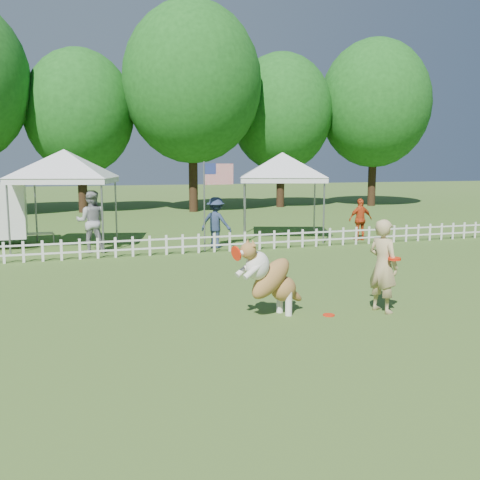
% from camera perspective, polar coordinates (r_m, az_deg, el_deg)
% --- Properties ---
extents(ground, '(120.00, 120.00, 0.00)m').
position_cam_1_polar(ground, '(10.08, 6.90, -7.59)').
color(ground, '#335D1D').
rests_on(ground, ground).
extents(picket_fence, '(22.00, 0.08, 0.60)m').
position_cam_1_polar(picket_fence, '(16.48, -3.59, -0.32)').
color(picket_fence, silver).
rests_on(picket_fence, ground).
extents(handler, '(0.57, 0.72, 1.73)m').
position_cam_1_polar(handler, '(10.17, 15.02, -2.68)').
color(handler, tan).
rests_on(handler, ground).
extents(dog, '(1.44, 0.83, 1.41)m').
position_cam_1_polar(dog, '(9.54, 3.41, -4.08)').
color(dog, brown).
rests_on(dog, ground).
extents(frisbee_on_turf, '(0.23, 0.23, 0.02)m').
position_cam_1_polar(frisbee_on_turf, '(9.89, 9.45, -7.90)').
color(frisbee_on_turf, red).
rests_on(frisbee_on_turf, ground).
extents(canopy_tent_left, '(3.65, 3.65, 3.11)m').
position_cam_1_polar(canopy_tent_left, '(18.35, -18.06, 4.11)').
color(canopy_tent_left, silver).
rests_on(canopy_tent_left, ground).
extents(canopy_tent_right, '(3.79, 3.79, 3.06)m').
position_cam_1_polar(canopy_tent_right, '(19.70, 4.49, 4.65)').
color(canopy_tent_right, silver).
rests_on(canopy_tent_right, ground).
extents(flag_pole, '(1.07, 0.29, 2.79)m').
position_cam_1_polar(flag_pole, '(16.55, -3.82, 3.53)').
color(flag_pole, gray).
rests_on(flag_pole, ground).
extents(spectator_a, '(1.05, 0.88, 1.92)m').
position_cam_1_polar(spectator_a, '(17.05, -15.57, 1.91)').
color(spectator_a, gray).
rests_on(spectator_a, ground).
extents(spectator_b, '(1.20, 1.17, 1.65)m').
position_cam_1_polar(spectator_b, '(17.34, -2.59, 1.86)').
color(spectator_b, '#24314D').
rests_on(spectator_b, ground).
extents(spectator_c, '(0.89, 0.40, 1.50)m').
position_cam_1_polar(spectator_c, '(19.55, 12.72, 2.16)').
color(spectator_c, '#C54017').
rests_on(spectator_c, ground).
extents(tree_center_left, '(6.00, 6.00, 9.80)m').
position_cam_1_polar(tree_center_left, '(31.35, -16.71, 11.80)').
color(tree_center_left, '#174C15').
rests_on(tree_center_left, ground).
extents(tree_center_right, '(7.60, 7.60, 12.60)m').
position_cam_1_polar(tree_center_right, '(30.82, -5.12, 14.79)').
color(tree_center_right, '#174C15').
rests_on(tree_center_right, ground).
extents(tree_right, '(6.20, 6.20, 10.40)m').
position_cam_1_polar(tree_right, '(34.02, 4.40, 12.31)').
color(tree_right, '#174C15').
rests_on(tree_right, ground).
extents(tree_far_right, '(7.00, 7.00, 11.40)m').
position_cam_1_polar(tree_far_right, '(35.96, 14.12, 12.66)').
color(tree_far_right, '#174C15').
rests_on(tree_far_right, ground).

